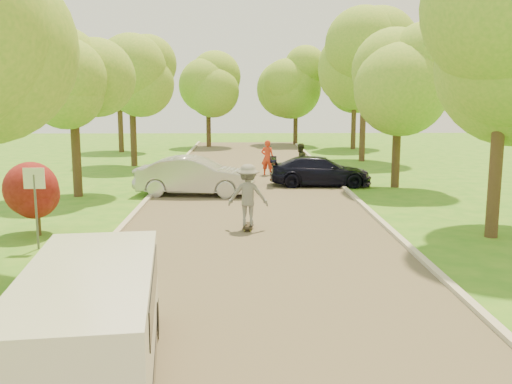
{
  "coord_description": "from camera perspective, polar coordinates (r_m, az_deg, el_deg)",
  "views": [
    {
      "loc": [
        -0.37,
        -10.82,
        4.05
      ],
      "look_at": [
        0.02,
        5.26,
        1.3
      ],
      "focal_mm": 40.0,
      "sensor_mm": 36.0,
      "label": 1
    }
  ],
  "objects": [
    {
      "name": "ground",
      "position": [
        11.56,
        0.54,
        -10.82
      ],
      "size": [
        100.0,
        100.0,
        0.0
      ],
      "primitive_type": "plane",
      "color": "#30751C",
      "rests_on": "ground"
    },
    {
      "name": "road",
      "position": [
        19.25,
        -0.26,
        -2.42
      ],
      "size": [
        8.0,
        60.0,
        0.01
      ],
      "primitive_type": "cube",
      "color": "#4C4438",
      "rests_on": "ground"
    },
    {
      "name": "curb_left",
      "position": [
        19.59,
        -12.2,
        -2.27
      ],
      "size": [
        0.18,
        60.0,
        0.12
      ],
      "primitive_type": "cube",
      "color": "#B2AD9E",
      "rests_on": "ground"
    },
    {
      "name": "curb_right",
      "position": [
        19.74,
        11.59,
        -2.16
      ],
      "size": [
        0.18,
        60.0,
        0.12
      ],
      "primitive_type": "cube",
      "color": "#B2AD9E",
      "rests_on": "ground"
    },
    {
      "name": "street_sign",
      "position": [
        15.98,
        -21.24,
        0.09
      ],
      "size": [
        0.55,
        0.06,
        2.17
      ],
      "color": "#59595E",
      "rests_on": "ground"
    },
    {
      "name": "red_shrub",
      "position": [
        17.61,
        -21.05,
        -0.6
      ],
      "size": [
        1.7,
        1.7,
        1.95
      ],
      "color": "#382619",
      "rests_on": "ground"
    },
    {
      "name": "tree_l_midb",
      "position": [
        23.72,
        -17.46,
        10.57
      ],
      "size": [
        4.3,
        4.2,
        6.62
      ],
      "color": "#382619",
      "rests_on": "ground"
    },
    {
      "name": "tree_l_far",
      "position": [
        33.39,
        -12.03,
        11.94
      ],
      "size": [
        4.92,
        4.8,
        7.79
      ],
      "color": "#382619",
      "rests_on": "ground"
    },
    {
      "name": "tree_r_midb",
      "position": [
        25.79,
        14.57,
        11.25
      ],
      "size": [
        4.51,
        4.4,
        7.01
      ],
      "color": "#382619",
      "rests_on": "ground"
    },
    {
      "name": "tree_r_far",
      "position": [
        35.68,
        11.18,
        12.4
      ],
      "size": [
        5.33,
        5.2,
        8.34
      ],
      "color": "#382619",
      "rests_on": "ground"
    },
    {
      "name": "tree_bg_a",
      "position": [
        41.69,
        -13.28,
        11.2
      ],
      "size": [
        5.12,
        5.0,
        7.72
      ],
      "color": "#382619",
      "rests_on": "ground"
    },
    {
      "name": "tree_bg_b",
      "position": [
        43.7,
        10.16,
        11.52
      ],
      "size": [
        5.12,
        5.0,
        7.95
      ],
      "color": "#382619",
      "rests_on": "ground"
    },
    {
      "name": "tree_bg_c",
      "position": [
        44.89,
        -4.55,
        10.92
      ],
      "size": [
        4.92,
        4.8,
        7.33
      ],
      "color": "#382619",
      "rests_on": "ground"
    },
    {
      "name": "tree_bg_d",
      "position": [
        47.06,
        4.3,
        11.23
      ],
      "size": [
        5.12,
        5.0,
        7.72
      ],
      "color": "#382619",
      "rests_on": "ground"
    },
    {
      "name": "minivan",
      "position": [
        8.5,
        -16.25,
        -12.58
      ],
      "size": [
        2.3,
        4.69,
        1.68
      ],
      "rotation": [
        0.0,
        0.0,
        0.12
      ],
      "color": "white",
      "rests_on": "ground"
    },
    {
      "name": "silver_sedan",
      "position": [
        23.29,
        -6.13,
        1.6
      ],
      "size": [
        4.93,
        2.18,
        1.57
      ],
      "primitive_type": "imported",
      "rotation": [
        0.0,
        0.0,
        1.46
      ],
      "color": "#AAABAF",
      "rests_on": "ground"
    },
    {
      "name": "dark_sedan",
      "position": [
        25.74,
        6.44,
        2.08
      ],
      "size": [
        4.63,
        2.09,
        1.32
      ],
      "primitive_type": "imported",
      "rotation": [
        0.0,
        0.0,
        1.52
      ],
      "color": "black",
      "rests_on": "ground"
    },
    {
      "name": "longboard",
      "position": [
        17.38,
        -0.8,
        -3.42
      ],
      "size": [
        0.35,
        0.98,
        0.11
      ],
      "rotation": [
        0.0,
        0.0,
        3.06
      ],
      "color": "black",
      "rests_on": "ground"
    },
    {
      "name": "skateboarder",
      "position": [
        17.19,
        -0.8,
        -0.31
      ],
      "size": [
        1.27,
        0.8,
        1.88
      ],
      "primitive_type": "imported",
      "rotation": [
        0.0,
        0.0,
        3.06
      ],
      "color": "slate",
      "rests_on": "longboard"
    },
    {
      "name": "person_striped",
      "position": [
        28.9,
        1.15,
        3.45
      ],
      "size": [
        0.75,
        0.6,
        1.8
      ],
      "primitive_type": "imported",
      "rotation": [
        0.0,
        0.0,
        2.86
      ],
      "color": "red",
      "rests_on": "ground"
    },
    {
      "name": "person_olive",
      "position": [
        28.11,
        4.41,
        3.15
      ],
      "size": [
        1.04,
        0.98,
        1.7
      ],
      "primitive_type": "imported",
      "rotation": [
        0.0,
        0.0,
        3.7
      ],
      "color": "#282C1A",
      "rests_on": "ground"
    }
  ]
}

